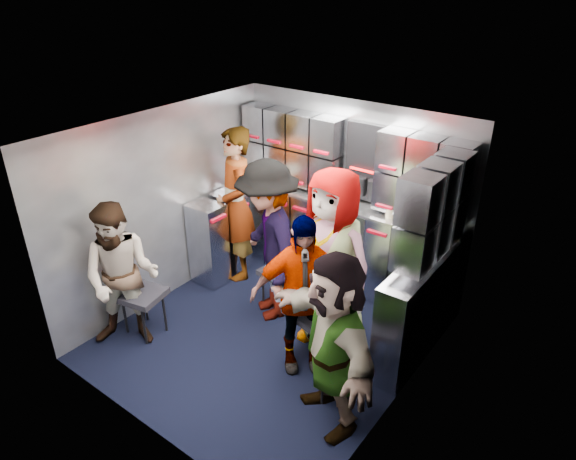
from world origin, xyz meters
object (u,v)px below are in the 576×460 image
Objects in this scene: jump_seat_mid_left at (280,274)px; jump_seat_center at (339,300)px; jump_seat_near_right at (343,371)px; attendant_arc_a at (122,277)px; attendant_arc_c at (332,260)px; attendant_standing at (236,205)px; jump_seat_near_left at (142,297)px; attendant_arc_d at (301,295)px; jump_seat_mid_right at (312,314)px; attendant_arc_e at (333,342)px; attendant_arc_b at (268,242)px.

jump_seat_center is (0.74, 0.01, -0.03)m from jump_seat_mid_left.
jump_seat_near_right is at bearing -56.55° from jump_seat_center.
attendant_arc_a is 1.96m from attendant_arc_c.
attendant_standing reaches higher than attendant_arc_c.
attendant_arc_a reaches higher than jump_seat_near_right.
jump_seat_center is 0.25× the size of attendant_standing.
jump_seat_center is at bearing 38.15° from jump_seat_near_left.
jump_seat_near_right is 0.74m from attendant_arc_d.
attendant_arc_a is (-1.52, -0.93, 0.30)m from jump_seat_mid_right.
jump_seat_center is 1.12× the size of jump_seat_near_right.
jump_seat_mid_left is 0.86m from jump_seat_mid_right.
attendant_arc_d is (1.52, 0.75, 0.02)m from attendant_arc_a.
attendant_arc_e is (-0.00, -0.18, 0.42)m from jump_seat_near_right.
attendant_standing is (-2.10, 1.05, 0.55)m from jump_seat_near_right.
jump_seat_mid_left is 1.03m from attendant_arc_d.
attendant_standing reaches higher than jump_seat_mid_right.
attendant_arc_e reaches higher than jump_seat_near_right.
attendant_standing is 1.17× the size of attendant_arc_e.
attendant_standing reaches higher than jump_seat_mid_left.
attendant_arc_a reaches higher than jump_seat_center.
attendant_arc_d is at bearing 6.21° from attendant_standing.
jump_seat_mid_right is 0.87m from attendant_arc_e.
attendant_arc_a is (0.00, -1.59, -0.16)m from attendant_standing.
jump_seat_mid_right is 0.37m from attendant_arc_d.
jump_seat_mid_right is 0.53m from attendant_arc_c.
jump_seat_center is 2.11m from attendant_arc_a.
attendant_arc_d is at bearing 5.53° from attendant_arc_b.
jump_seat_mid_right is at bearing 166.09° from attendant_arc_e.
attendant_arc_d is at bearing -9.08° from attendant_arc_a.
jump_seat_near_left is at bearing -170.17° from jump_seat_near_right.
attendant_arc_a is 2.13m from attendant_arc_e.
attendant_arc_e is (1.30, -0.83, -0.09)m from attendant_arc_b.
attendant_arc_c is (1.54, 1.21, 0.16)m from attendant_arc_a.
jump_seat_mid_right reaches higher than jump_seat_near_left.
attendant_standing reaches higher than jump_seat_center.
attendant_arc_c is 1.18× the size of attendant_arc_d.
jump_seat_near_right is 0.23× the size of attendant_arc_b.
jump_seat_mid_right is 0.29× the size of attendant_arc_c.
attendant_arc_c is at bearing 2.86° from attendant_arc_a.
jump_seat_near_left is at bearing -123.57° from jump_seat_mid_left.
jump_seat_near_right is at bearing -32.55° from jump_seat_mid_left.
attendant_standing is 1.75m from attendant_arc_d.
jump_seat_center is 0.57m from attendant_arc_c.
attendant_arc_a is 0.87× the size of attendant_arc_b.
jump_seat_near_left is 0.27× the size of attendant_arc_c.
jump_seat_mid_left is at bearing 95.59° from attendant_arc_d.
jump_seat_center is 0.29× the size of attendant_arc_d.
jump_seat_near_left reaches higher than jump_seat_center.
jump_seat_near_left is 0.31× the size of attendant_arc_e.
attendant_arc_a is 1.69m from attendant_arc_d.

